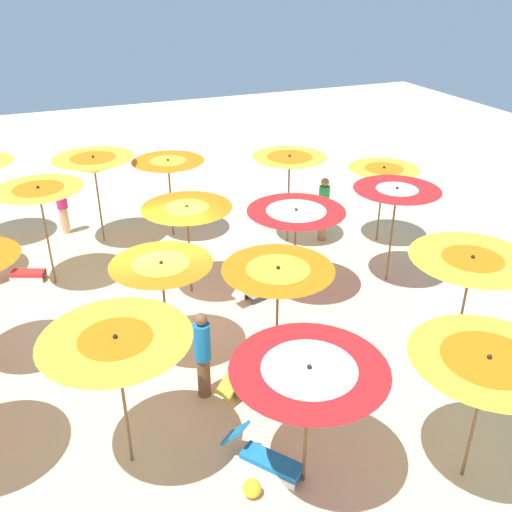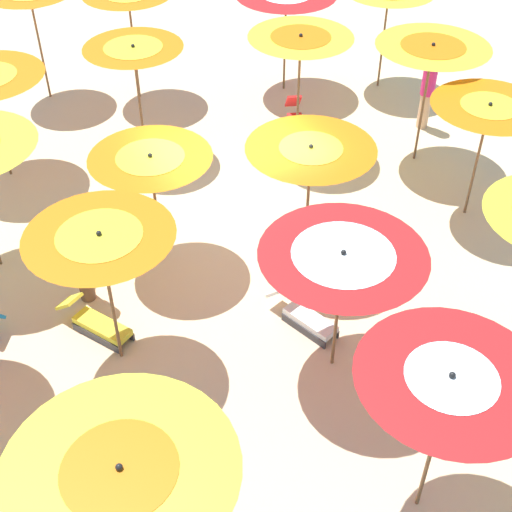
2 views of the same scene
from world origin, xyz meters
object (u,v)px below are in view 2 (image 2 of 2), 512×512
at_px(beach_umbrella_7, 310,159).
at_px(beach_umbrella_12, 151,166).
at_px(beachgoer_1, 428,90).
at_px(beach_umbrella_10, 122,479).
at_px(lounger_2, 305,315).
at_px(lounger_0, 98,323).
at_px(beachgoer_0, 80,255).
at_px(beach_umbrella_14, 129,1).
at_px(beach_umbrella_9, 286,1).
at_px(beach_umbrella_13, 134,56).
at_px(beach_umbrella_6, 342,263).
at_px(beach_umbrella_5, 449,389).
at_px(beach_umbrella_11, 101,247).
at_px(beach_umbrella_3, 431,56).
at_px(lounger_1, 296,120).
at_px(beach_umbrella_19, 30,0).
at_px(beach_umbrella_8, 300,46).

distance_m(beach_umbrella_7, beach_umbrella_12, 2.48).
bearing_deg(beachgoer_1, beach_umbrella_10, -44.05).
bearing_deg(lounger_2, lounger_0, -132.54).
bearing_deg(beachgoer_0, beachgoer_1, 7.81).
bearing_deg(lounger_2, beach_umbrella_10, -71.55).
bearing_deg(beach_umbrella_14, beach_umbrella_9, -112.36).
height_order(beach_umbrella_7, beach_umbrella_13, beach_umbrella_13).
relative_size(beach_umbrella_10, beachgoer_1, 1.42).
distance_m(beach_umbrella_6, beach_umbrella_9, 8.61).
relative_size(beach_umbrella_5, beach_umbrella_12, 1.15).
bearing_deg(beach_umbrella_7, beach_umbrella_11, 99.66).
xyz_separation_m(beach_umbrella_3, beach_umbrella_10, (-5.49, 8.25, -0.05)).
relative_size(beach_umbrella_13, lounger_2, 1.82).
relative_size(beach_umbrella_11, lounger_0, 1.81).
relative_size(beach_umbrella_5, beach_umbrella_6, 1.11).
bearing_deg(lounger_1, beach_umbrella_6, -4.35).
distance_m(beach_umbrella_19, beachgoer_0, 7.27).
bearing_deg(beach_umbrella_5, beach_umbrella_7, -15.55).
relative_size(beach_umbrella_12, beachgoer_0, 1.22).
relative_size(beach_umbrella_9, beach_umbrella_13, 0.97).
bearing_deg(beach_umbrella_6, lounger_2, -3.44).
height_order(beach_umbrella_14, beachgoer_0, beach_umbrella_14).
height_order(beach_umbrella_7, beach_umbrella_14, beach_umbrella_14).
bearing_deg(beach_umbrella_19, lounger_0, 168.56).
xyz_separation_m(beach_umbrella_12, lounger_2, (-2.54, -1.31, -1.70)).
distance_m(beach_umbrella_10, lounger_2, 4.94).
height_order(beach_umbrella_5, lounger_0, beach_umbrella_5).
distance_m(beach_umbrella_3, lounger_2, 5.76).
xyz_separation_m(beach_umbrella_11, beach_umbrella_12, (1.74, -1.41, -0.20)).
height_order(beach_umbrella_9, beach_umbrella_19, beach_umbrella_19).
relative_size(beach_umbrella_8, lounger_0, 1.93).
height_order(lounger_1, lounger_2, lounger_1).
relative_size(beach_umbrella_5, beach_umbrella_7, 1.10).
bearing_deg(lounger_0, beach_umbrella_11, -16.56).
relative_size(beach_umbrella_12, beachgoer_1, 1.26).
relative_size(beach_umbrella_7, beach_umbrella_19, 0.89).
xyz_separation_m(beach_umbrella_5, beachgoer_0, (5.48, 2.33, -1.30)).
bearing_deg(beach_umbrella_8, lounger_1, -31.52).
xyz_separation_m(beach_umbrella_5, beach_umbrella_13, (9.09, -0.15, -0.07)).
relative_size(beach_umbrella_11, beach_umbrella_14, 0.96).
bearing_deg(beach_umbrella_12, beachgoer_1, -78.98).
xyz_separation_m(beach_umbrella_10, lounger_1, (7.69, -6.72, -1.97)).
bearing_deg(beach_umbrella_10, beach_umbrella_3, -56.33).
relative_size(beachgoer_0, beachgoer_1, 1.04).
distance_m(beach_umbrella_7, lounger_1, 4.62).
bearing_deg(lounger_2, beachgoer_0, -145.32).
bearing_deg(beach_umbrella_12, beach_umbrella_8, -64.21).
bearing_deg(beachgoer_0, lounger_2, -42.60).
relative_size(beach_umbrella_6, beach_umbrella_9, 0.96).
height_order(beach_umbrella_6, beach_umbrella_19, beach_umbrella_19).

